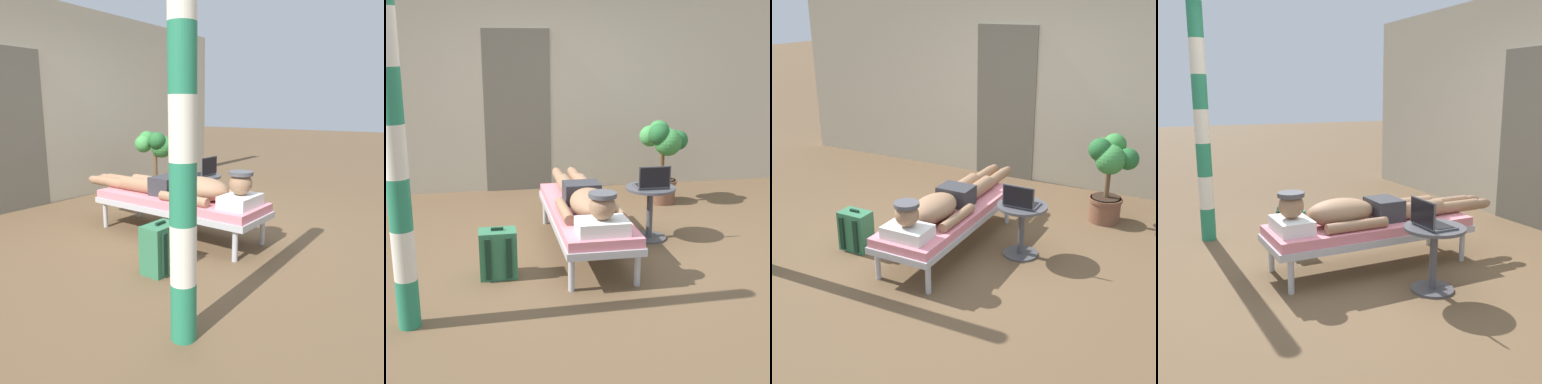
% 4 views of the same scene
% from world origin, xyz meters
% --- Properties ---
extents(ground_plane, '(40.00, 40.00, 0.00)m').
position_xyz_m(ground_plane, '(0.00, 0.00, 0.00)').
color(ground_plane, brown).
extents(house_wall_back, '(7.60, 0.20, 2.70)m').
position_xyz_m(house_wall_back, '(-0.13, 2.51, 1.35)').
color(house_wall_back, beige).
rests_on(house_wall_back, ground).
extents(house_door_panel, '(0.84, 0.03, 2.04)m').
position_xyz_m(house_door_panel, '(-0.55, 2.40, 1.02)').
color(house_door_panel, '#6D6759').
rests_on(house_door_panel, ground).
extents(lounge_chair, '(0.62, 1.86, 0.42)m').
position_xyz_m(lounge_chair, '(-0.13, 0.10, 0.35)').
color(lounge_chair, '#B7B7BC').
rests_on(lounge_chair, ground).
extents(person_reclining, '(0.53, 2.17, 0.33)m').
position_xyz_m(person_reclining, '(-0.13, 0.05, 0.52)').
color(person_reclining, white).
rests_on(person_reclining, lounge_chair).
extents(side_table, '(0.48, 0.48, 0.52)m').
position_xyz_m(side_table, '(0.56, 0.30, 0.36)').
color(side_table, '#4C4C51').
rests_on(side_table, ground).
extents(laptop, '(0.31, 0.24, 0.23)m').
position_xyz_m(laptop, '(0.56, 0.25, 0.58)').
color(laptop, '#4C4C51').
rests_on(laptop, side_table).
extents(backpack, '(0.30, 0.26, 0.42)m').
position_xyz_m(backpack, '(-0.93, -0.35, 0.20)').
color(backpack, '#33724C').
rests_on(backpack, ground).
extents(potted_plant, '(0.55, 0.55, 0.97)m').
position_xyz_m(potted_plant, '(1.08, 1.49, 0.61)').
color(potted_plant, brown).
rests_on(potted_plant, ground).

